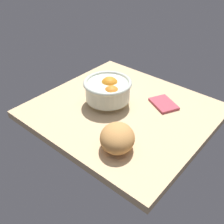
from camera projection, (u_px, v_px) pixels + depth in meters
ground_plane at (122, 112)px, 107.56cm from camera, size 67.51×62.66×3.00cm
fruit_bowl at (108, 90)px, 106.13cm from camera, size 19.48×19.48×11.31cm
bread_loaf at (117, 138)px, 85.61cm from camera, size 17.11×17.51×8.64cm
napkin_folded at (164, 104)px, 108.67cm from camera, size 13.78×12.34×1.05cm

